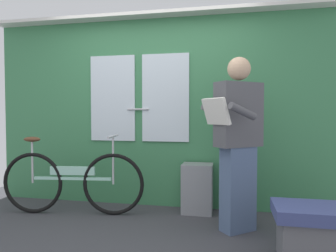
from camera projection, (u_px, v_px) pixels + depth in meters
name	position (u px, v px, depth m)	size (l,w,h in m)	color
ground_plane	(119.00, 249.00, 2.78)	(5.31, 4.24, 0.04)	#38383D
train_door_wall	(154.00, 107.00, 4.02)	(4.31, 0.28, 2.42)	#387A4C
bicycle_near_door	(72.00, 182.00, 3.68)	(1.68, 0.44, 0.93)	black
passenger_reading_newspaper	(238.00, 140.00, 3.12)	(0.63, 0.61, 1.74)	slate
trash_bin_by_wall	(197.00, 188.00, 3.73)	(0.36, 0.28, 0.58)	gray
bench_seat_corner	(319.00, 233.00, 2.47)	(0.70, 0.44, 0.45)	#3D477F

